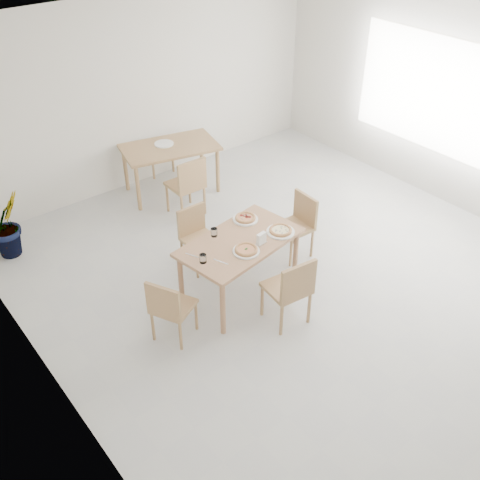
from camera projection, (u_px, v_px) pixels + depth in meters
room at (454, 101)px, 7.68m from camera, size 7.28×7.00×7.00m
main_table at (240, 247)px, 6.31m from camera, size 1.50×1.00×0.75m
chair_south at (291, 287)px, 5.97m from camera, size 0.48×0.48×0.88m
chair_north at (196, 233)px, 6.90m from camera, size 0.39×0.39×0.79m
chair_west at (169, 306)px, 5.79m from camera, size 0.53×0.53×0.80m
chair_east at (298, 221)px, 7.07m from camera, size 0.43×0.43×0.83m
plate_margherita at (246, 251)px, 6.08m from camera, size 0.30×0.30×0.02m
plate_mushroom at (280, 232)px, 6.39m from camera, size 0.32×0.32×0.02m
plate_pepperoni at (245, 219)px, 6.60m from camera, size 0.30×0.30×0.02m
pizza_margherita at (246, 249)px, 6.07m from camera, size 0.31×0.31×0.03m
pizza_mushroom at (281, 230)px, 6.38m from camera, size 0.34×0.34×0.03m
pizza_pepperoni at (245, 218)px, 6.59m from camera, size 0.30×0.30×0.03m
tumbler_a at (214, 232)px, 6.31m from camera, size 0.07×0.07×0.10m
tumbler_b at (203, 259)px, 5.91m from camera, size 0.07×0.07×0.10m
napkin_holder at (261, 239)px, 6.17m from camera, size 0.13×0.08×0.14m
fork_a at (221, 262)px, 5.94m from camera, size 0.08×0.18×0.01m
fork_b at (192, 255)px, 6.03m from camera, size 0.08×0.16×0.01m
second_table at (170, 152)px, 8.29m from camera, size 1.53×1.09×0.75m
chair_back_s at (188, 183)px, 7.80m from camera, size 0.45×0.45×0.90m
chair_back_n at (152, 140)px, 8.95m from camera, size 0.46×0.46×0.89m
plate_empty at (164, 144)px, 8.28m from camera, size 0.28×0.28×0.02m
potted_plant at (7, 224)px, 7.10m from camera, size 0.59×0.54×0.87m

